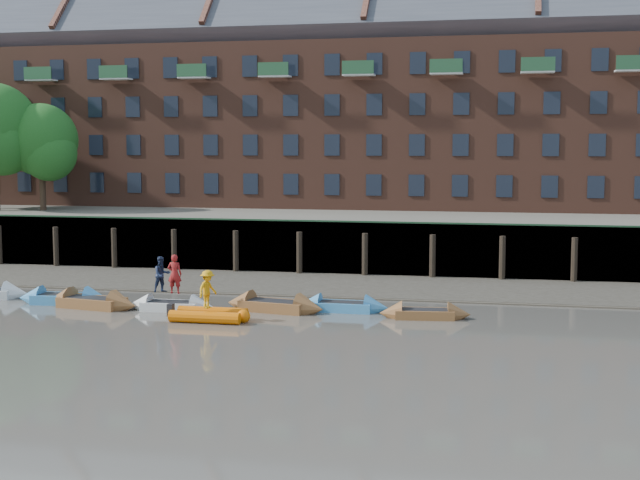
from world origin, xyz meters
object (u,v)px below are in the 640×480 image
(rib_tender, at_px, (212,315))
(rowboat_2, at_px, (92,302))
(rowboat_5, at_px, (343,306))
(rowboat_3, at_px, (171,306))
(rowboat_6, at_px, (425,314))
(person_rower_a, at_px, (175,274))
(person_rower_b, at_px, (162,274))
(person_rib_crew, at_px, (208,289))
(rowboat_4, at_px, (274,306))
(rowboat_1, at_px, (64,299))

(rib_tender, bearing_deg, rowboat_2, 164.11)
(rowboat_2, bearing_deg, rowboat_5, 17.79)
(rowboat_3, bearing_deg, rowboat_6, 1.07)
(rowboat_5, distance_m, person_rower_a, 8.07)
(rowboat_5, bearing_deg, person_rower_b, -170.23)
(rowboat_5, bearing_deg, rib_tender, -145.54)
(rowboat_2, xyz_separation_m, rib_tender, (6.72, -1.94, 0.01))
(rowboat_6, distance_m, person_rib_crew, 9.83)
(rib_tender, distance_m, person_rower_b, 4.13)
(rowboat_2, bearing_deg, person_rib_crew, -6.14)
(rowboat_5, xyz_separation_m, person_rib_crew, (-5.47, -3.51, 1.20))
(person_rower_a, relative_size, person_rib_crew, 1.09)
(rowboat_3, height_order, rowboat_5, rowboat_5)
(person_rower_a, bearing_deg, rowboat_6, 178.70)
(rowboat_2, relative_size, person_rower_b, 2.98)
(rowboat_3, bearing_deg, person_rower_a, -8.40)
(rowboat_2, distance_m, person_rower_b, 3.79)
(rowboat_4, xyz_separation_m, person_rib_crew, (-2.32, -2.84, 1.17))
(rowboat_4, relative_size, rib_tender, 1.45)
(person_rower_b, bearing_deg, rowboat_3, -60.13)
(rib_tender, bearing_deg, rowboat_4, 53.62)
(rowboat_1, relative_size, rowboat_2, 0.93)
(rowboat_4, height_order, rowboat_6, rowboat_4)
(rowboat_3, xyz_separation_m, person_rib_crew, (2.52, -2.01, 1.20))
(person_rib_crew, bearing_deg, rowboat_6, -54.62)
(rowboat_1, height_order, rowboat_2, rowboat_2)
(rowboat_1, height_order, person_rib_crew, person_rib_crew)
(rowboat_4, xyz_separation_m, rib_tender, (-2.13, -2.86, 0.01))
(rowboat_6, xyz_separation_m, person_rib_crew, (-9.42, -2.52, 1.21))
(person_rib_crew, bearing_deg, person_rower_b, 74.94)
(rowboat_2, bearing_deg, rib_tender, -5.84)
(person_rower_a, bearing_deg, rowboat_5, -172.82)
(rib_tender, bearing_deg, rowboat_3, 143.34)
(person_rower_a, bearing_deg, rowboat_2, -2.96)
(rowboat_2, distance_m, rib_tender, 6.99)
(rowboat_2, xyz_separation_m, rowboat_4, (8.84, 0.92, 0.00))
(person_rower_a, bearing_deg, person_rib_crew, 135.40)
(person_rib_crew, bearing_deg, rowboat_2, 94.03)
(rowboat_1, height_order, rowboat_4, rowboat_4)
(rib_tender, distance_m, person_rower_a, 3.53)
(person_rib_crew, bearing_deg, rib_tender, -74.81)
(rowboat_2, distance_m, rowboat_3, 4.01)
(rowboat_5, distance_m, person_rower_b, 8.72)
(rowboat_1, bearing_deg, rib_tender, -22.17)
(person_rib_crew, bearing_deg, rowboat_3, 71.78)
(rowboat_6, height_order, person_rower_b, person_rower_b)
(rowboat_1, distance_m, rowboat_4, 10.70)
(rowboat_6, relative_size, person_rower_a, 2.26)
(rowboat_3, relative_size, rowboat_4, 0.83)
(rowboat_4, relative_size, rowboat_6, 1.22)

